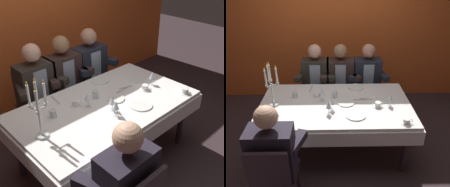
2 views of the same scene
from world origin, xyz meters
TOP-DOWN VIEW (x-y plane):
  - ground_plane at (0.00, 0.00)m, footprint 12.00×12.00m
  - back_wall at (0.00, 1.66)m, footprint 6.00×0.12m
  - dining_table at (0.00, 0.00)m, footprint 1.94×1.14m
  - candelabra at (-0.76, -0.03)m, footprint 0.15×0.17m
  - dinner_plate_0 at (0.64, 0.14)m, footprint 0.21×0.21m
  - dinner_plate_1 at (0.24, -0.29)m, footprint 0.24×0.24m
  - dinner_plate_2 at (0.30, 0.42)m, footprint 0.22×0.22m
  - dinner_plate_3 at (0.13, -0.01)m, footprint 0.20×0.20m
  - wine_glass_0 at (-0.04, -0.15)m, footprint 0.07×0.07m
  - wine_glass_1 at (-0.17, 0.08)m, footprint 0.07×0.07m
  - wine_glass_2 at (-0.08, -0.24)m, footprint 0.07×0.07m
  - wine_glass_3 at (0.68, -0.07)m, footprint 0.07×0.07m
  - water_tumbler_0 at (-0.53, 0.17)m, footprint 0.07×0.07m
  - water_tumbler_1 at (0.00, 0.15)m, footprint 0.06×0.06m
  - coffee_cup_0 at (-0.24, 0.18)m, footprint 0.13×0.12m
  - coffee_cup_1 at (0.53, -0.09)m, footprint 0.13×0.12m
  - coffee_cup_2 at (0.78, -0.45)m, footprint 0.13×0.12m
  - knife_0 at (-0.34, 0.41)m, footprint 0.04×0.19m
  - knife_1 at (0.33, 0.07)m, footprint 0.19×0.02m
  - fork_2 at (0.41, 0.09)m, footprint 0.17×0.06m
  - seated_diner_0 at (-0.61, -0.89)m, footprint 0.63×0.48m
  - seated_diner_1 at (-0.30, 0.89)m, footprint 0.63×0.48m
  - seated_diner_2 at (0.09, 0.89)m, footprint 0.63×0.48m
  - seated_diner_3 at (0.52, 0.89)m, footprint 0.63×0.48m

SIDE VIEW (x-z plane):
  - ground_plane at x=0.00m, z-range 0.00..0.00m
  - dining_table at x=0.00m, z-range 0.25..0.99m
  - seated_diner_0 at x=-0.61m, z-range 0.12..1.36m
  - seated_diner_1 at x=-0.30m, z-range 0.12..1.36m
  - seated_diner_2 at x=0.09m, z-range 0.12..1.36m
  - seated_diner_3 at x=0.52m, z-range 0.12..1.36m
  - knife_0 at x=-0.34m, z-range 0.74..0.75m
  - knife_1 at x=0.33m, z-range 0.74..0.75m
  - fork_2 at x=0.41m, z-range 0.74..0.75m
  - dinner_plate_0 at x=0.64m, z-range 0.74..0.75m
  - dinner_plate_1 at x=0.24m, z-range 0.74..0.75m
  - dinner_plate_2 at x=0.30m, z-range 0.74..0.75m
  - dinner_plate_3 at x=0.13m, z-range 0.74..0.75m
  - coffee_cup_0 at x=-0.24m, z-range 0.74..0.80m
  - coffee_cup_1 at x=0.53m, z-range 0.74..0.80m
  - coffee_cup_2 at x=0.78m, z-range 0.74..0.80m
  - water_tumbler_0 at x=-0.53m, z-range 0.74..0.82m
  - water_tumbler_1 at x=0.00m, z-range 0.74..0.83m
  - wine_glass_1 at x=-0.17m, z-range 0.77..0.94m
  - wine_glass_3 at x=0.68m, z-range 0.77..0.94m
  - wine_glass_0 at x=-0.04m, z-range 0.77..0.94m
  - wine_glass_2 at x=-0.08m, z-range 0.77..0.94m
  - candelabra at x=-0.76m, z-range 0.71..1.28m
  - back_wall at x=0.00m, z-range 0.00..2.70m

